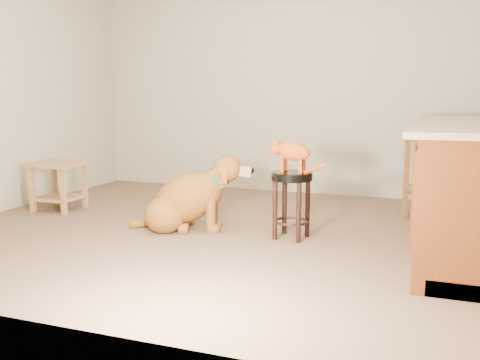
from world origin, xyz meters
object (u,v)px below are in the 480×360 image
at_px(padded_stool, 292,191).
at_px(golden_retriever, 187,200).
at_px(tabby_kitten, 291,152).
at_px(side_table, 58,178).
at_px(wood_stool, 430,178).

bearing_deg(padded_stool, golden_retriever, -177.46).
relative_size(padded_stool, tabby_kitten, 1.15).
height_order(padded_stool, golden_retriever, golden_retriever).
distance_m(side_table, golden_retriever, 1.57).
bearing_deg(tabby_kitten, padded_stool, -5.72).
xyz_separation_m(wood_stool, golden_retriever, (-1.92, -1.03, -0.15)).
bearing_deg(side_table, tabby_kitten, -5.26).
height_order(padded_stool, side_table, padded_stool).
xyz_separation_m(wood_stool, side_table, (-3.46, -0.77, -0.08)).
bearing_deg(golden_retriever, tabby_kitten, -14.36).
xyz_separation_m(golden_retriever, tabby_kitten, (0.89, 0.04, 0.44)).
relative_size(wood_stool, tabby_kitten, 1.64).
relative_size(padded_stool, wood_stool, 0.70).
distance_m(padded_stool, golden_retriever, 0.91).
xyz_separation_m(side_table, tabby_kitten, (2.44, -0.22, 0.38)).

